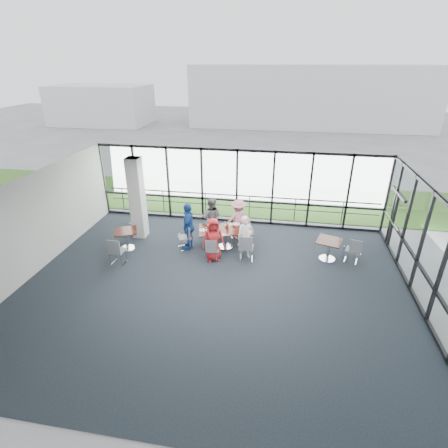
% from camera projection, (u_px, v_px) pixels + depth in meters
% --- Properties ---
extents(floor, '(12.00, 10.00, 0.02)m').
position_uv_depth(floor, '(214.00, 288.00, 10.89)').
color(floor, '#1C222C').
rests_on(floor, ground).
extents(ceiling, '(12.00, 10.00, 0.04)m').
position_uv_depth(ceiling, '(213.00, 191.00, 9.52)').
color(ceiling, silver).
rests_on(ceiling, ground).
extents(wall_left, '(0.10, 10.00, 3.20)m').
position_uv_depth(wall_left, '(29.00, 227.00, 11.13)').
color(wall_left, silver).
rests_on(wall_left, ground).
extents(wall_front, '(12.00, 0.10, 3.20)m').
position_uv_depth(wall_front, '(153.00, 384.00, 5.75)').
color(wall_front, silver).
rests_on(wall_front, ground).
extents(curtain_wall_back, '(12.00, 0.10, 3.20)m').
position_uv_depth(curtain_wall_back, '(237.00, 187.00, 14.66)').
color(curtain_wall_back, white).
rests_on(curtain_wall_back, ground).
extents(curtain_wall_right, '(0.10, 10.00, 3.20)m').
position_uv_depth(curtain_wall_right, '(434.00, 261.00, 9.28)').
color(curtain_wall_right, white).
rests_on(curtain_wall_right, ground).
extents(exit_door, '(0.12, 1.60, 2.10)m').
position_uv_depth(exit_door, '(393.00, 221.00, 12.85)').
color(exit_door, black).
rests_on(exit_door, ground).
extents(structural_column, '(0.50, 0.50, 3.20)m').
position_uv_depth(structural_column, '(137.00, 198.00, 13.43)').
color(structural_column, silver).
rests_on(structural_column, ground).
extents(apron, '(80.00, 70.00, 0.02)m').
position_uv_depth(apron, '(249.00, 185.00, 19.81)').
color(apron, slate).
rests_on(apron, ground).
extents(grass_strip, '(80.00, 5.00, 0.01)m').
position_uv_depth(grass_strip, '(244.00, 197.00, 18.01)').
color(grass_strip, '#346327').
rests_on(grass_strip, ground).
extents(hangar_main, '(24.00, 10.00, 6.00)m').
position_uv_depth(hangar_main, '(308.00, 95.00, 37.50)').
color(hangar_main, silver).
rests_on(hangar_main, ground).
extents(hangar_aux, '(10.00, 6.00, 4.00)m').
position_uv_depth(hangar_aux, '(102.00, 105.00, 37.76)').
color(hangar_aux, silver).
rests_on(hangar_aux, ground).
extents(guard_rail, '(12.00, 0.06, 0.06)m').
position_uv_depth(guard_rail, '(238.00, 206.00, 15.66)').
color(guard_rail, '#2D2D33').
rests_on(guard_rail, ground).
extents(main_table, '(2.14, 1.50, 0.75)m').
position_uv_depth(main_table, '(225.00, 232.00, 12.99)').
color(main_table, '#3D1711').
rests_on(main_table, ground).
extents(side_table_left, '(1.04, 1.04, 0.75)m').
position_uv_depth(side_table_left, '(126.00, 234.00, 12.88)').
color(side_table_left, '#3D1711').
rests_on(side_table_left, ground).
extents(side_table_right, '(1.01, 1.01, 0.75)m').
position_uv_depth(side_table_right, '(329.00, 244.00, 12.18)').
color(side_table_right, '#3D1711').
rests_on(side_table_right, ground).
extents(diner_near_left, '(0.90, 0.74, 1.59)m').
position_uv_depth(diner_near_left, '(213.00, 240.00, 12.08)').
color(diner_near_left, red).
rests_on(diner_near_left, ground).
extents(diner_near_right, '(0.69, 0.60, 1.59)m').
position_uv_depth(diner_near_right, '(245.00, 237.00, 12.23)').
color(diner_near_right, white).
rests_on(diner_near_right, ground).
extents(diner_far_left, '(0.83, 0.53, 1.68)m').
position_uv_depth(diner_far_left, '(211.00, 218.00, 13.64)').
color(diner_far_left, slate).
rests_on(diner_far_left, ground).
extents(diner_far_right, '(1.16, 0.87, 1.60)m').
position_uv_depth(diner_far_right, '(238.00, 219.00, 13.63)').
color(diner_far_right, pink).
rests_on(diner_far_right, ground).
extents(diner_end, '(0.64, 1.09, 1.81)m').
position_uv_depth(diner_end, '(189.00, 226.00, 12.80)').
color(diner_end, navy).
rests_on(diner_end, ground).
extents(chair_main_nl, '(0.47, 0.47, 0.85)m').
position_uv_depth(chair_main_nl, '(213.00, 249.00, 12.21)').
color(chair_main_nl, gray).
rests_on(chair_main_nl, ground).
extents(chair_main_nr, '(0.50, 0.50, 0.97)m').
position_uv_depth(chair_main_nr, '(247.00, 247.00, 12.23)').
color(chair_main_nr, gray).
rests_on(chair_main_nr, ground).
extents(chair_main_fl, '(0.47, 0.47, 0.82)m').
position_uv_depth(chair_main_fl, '(211.00, 227.00, 13.87)').
color(chair_main_fl, gray).
rests_on(chair_main_fl, ground).
extents(chair_main_fr, '(0.61, 0.61, 0.92)m').
position_uv_depth(chair_main_fr, '(235.00, 225.00, 13.91)').
color(chair_main_fr, gray).
rests_on(chair_main_fr, ground).
extents(chair_main_end, '(0.62, 0.62, 0.93)m').
position_uv_depth(chair_main_end, '(185.00, 237.00, 12.96)').
color(chair_main_end, gray).
rests_on(chair_main_end, ground).
extents(chair_spare_la, '(0.49, 0.49, 0.99)m').
position_uv_depth(chair_spare_la, '(117.00, 251.00, 11.97)').
color(chair_spare_la, gray).
rests_on(chair_spare_la, ground).
extents(chair_spare_lb, '(0.42, 0.42, 0.83)m').
position_uv_depth(chair_spare_lb, '(135.00, 222.00, 14.27)').
color(chair_spare_lb, gray).
rests_on(chair_spare_lb, ground).
extents(chair_spare_r, '(0.54, 0.54, 0.90)m').
position_uv_depth(chair_spare_r, '(352.00, 250.00, 12.14)').
color(chair_spare_r, gray).
rests_on(chair_spare_r, ground).
extents(plate_nl, '(0.24, 0.24, 0.01)m').
position_uv_depth(plate_nl, '(211.00, 233.00, 12.60)').
color(plate_nl, white).
rests_on(plate_nl, main_table).
extents(plate_nr, '(0.24, 0.24, 0.01)m').
position_uv_depth(plate_nr, '(243.00, 233.00, 12.65)').
color(plate_nr, white).
rests_on(plate_nr, main_table).
extents(plate_fl, '(0.28, 0.28, 0.01)m').
position_uv_depth(plate_fl, '(211.00, 225.00, 13.21)').
color(plate_fl, white).
rests_on(plate_fl, main_table).
extents(plate_fr, '(0.28, 0.28, 0.01)m').
position_uv_depth(plate_fr, '(236.00, 224.00, 13.32)').
color(plate_fr, white).
rests_on(plate_fr, main_table).
extents(plate_end, '(0.26, 0.26, 0.01)m').
position_uv_depth(plate_end, '(203.00, 230.00, 12.84)').
color(plate_end, white).
rests_on(plate_end, main_table).
extents(tumbler_a, '(0.07, 0.07, 0.13)m').
position_uv_depth(tumbler_a, '(220.00, 231.00, 12.66)').
color(tumbler_a, white).
rests_on(tumbler_a, main_table).
extents(tumbler_b, '(0.07, 0.07, 0.13)m').
position_uv_depth(tumbler_b, '(234.00, 229.00, 12.77)').
color(tumbler_b, white).
rests_on(tumbler_b, main_table).
extents(tumbler_c, '(0.08, 0.08, 0.15)m').
position_uv_depth(tumbler_c, '(226.00, 224.00, 13.17)').
color(tumbler_c, white).
rests_on(tumbler_c, main_table).
extents(tumbler_d, '(0.07, 0.07, 0.14)m').
position_uv_depth(tumbler_d, '(206.00, 229.00, 12.77)').
color(tumbler_d, white).
rests_on(tumbler_d, main_table).
extents(menu_a, '(0.33, 0.34, 0.00)m').
position_uv_depth(menu_a, '(222.00, 235.00, 12.49)').
color(menu_a, white).
rests_on(menu_a, main_table).
extents(menu_b, '(0.31, 0.25, 0.00)m').
position_uv_depth(menu_b, '(248.00, 231.00, 12.76)').
color(menu_b, white).
rests_on(menu_b, main_table).
extents(menu_c, '(0.39, 0.40, 0.00)m').
position_uv_depth(menu_c, '(229.00, 225.00, 13.29)').
color(menu_c, white).
rests_on(menu_c, main_table).
extents(condiment_caddy, '(0.10, 0.07, 0.04)m').
position_uv_depth(condiment_caddy, '(227.00, 227.00, 13.02)').
color(condiment_caddy, black).
rests_on(condiment_caddy, main_table).
extents(ketchup_bottle, '(0.06, 0.06, 0.18)m').
position_uv_depth(ketchup_bottle, '(227.00, 227.00, 12.92)').
color(ketchup_bottle, red).
rests_on(ketchup_bottle, main_table).
extents(green_bottle, '(0.05, 0.05, 0.20)m').
position_uv_depth(green_bottle, '(228.00, 226.00, 12.96)').
color(green_bottle, '#20703B').
rests_on(green_bottle, main_table).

